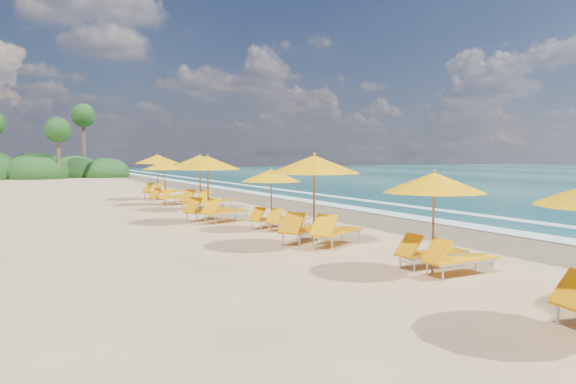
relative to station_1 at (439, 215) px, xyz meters
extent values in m
plane|color=tan|center=(0.93, 9.00, -1.28)|extent=(160.00, 160.00, 0.00)
cube|color=olive|center=(4.93, 9.00, -1.28)|extent=(4.00, 160.00, 0.01)
cube|color=white|center=(6.43, 9.00, -1.25)|extent=(1.20, 160.00, 0.01)
cube|color=white|center=(9.43, 9.00, -1.26)|extent=(0.80, 160.00, 0.01)
cylinder|color=olive|center=(-0.18, 0.00, -0.19)|extent=(0.05, 0.05, 2.19)
cone|color=#FEA905|center=(-0.18, 0.00, 0.72)|extent=(2.28, 2.28, 0.44)
sphere|color=olive|center=(-0.18, 0.00, 0.97)|extent=(0.08, 0.08, 0.08)
cylinder|color=olive|center=(-0.73, 4.23, -0.01)|extent=(0.06, 0.06, 2.54)
cone|color=#FEA905|center=(-0.73, 4.23, 1.05)|extent=(3.57, 3.57, 0.51)
sphere|color=olive|center=(-0.73, 4.23, 1.33)|extent=(0.09, 0.09, 0.09)
cylinder|color=olive|center=(-0.30, 7.86, -0.26)|extent=(0.05, 0.05, 2.05)
cone|color=#FEA905|center=(-0.30, 7.86, 0.60)|extent=(2.72, 2.72, 0.41)
sphere|color=olive|center=(-0.30, 7.86, 0.82)|extent=(0.07, 0.07, 0.07)
cylinder|color=olive|center=(-1.53, 10.84, -0.04)|extent=(0.06, 0.06, 2.48)
cone|color=#FEA905|center=(-1.53, 10.84, 0.99)|extent=(3.40, 3.40, 0.50)
sphere|color=olive|center=(-1.53, 10.84, 1.27)|extent=(0.09, 0.09, 0.09)
cylinder|color=olive|center=(-0.29, 15.44, -0.02)|extent=(0.06, 0.06, 2.52)
cone|color=#FEA905|center=(-0.29, 15.44, 1.02)|extent=(3.49, 3.49, 0.51)
sphere|color=olive|center=(-0.29, 15.44, 1.30)|extent=(0.09, 0.09, 0.09)
cylinder|color=olive|center=(-1.05, 18.74, -0.17)|extent=(0.06, 0.06, 2.22)
cone|color=#FEA905|center=(-1.05, 18.74, 0.75)|extent=(2.94, 2.94, 0.45)
sphere|color=olive|center=(-1.05, 18.74, 1.00)|extent=(0.08, 0.08, 0.08)
cylinder|color=olive|center=(-0.54, 22.26, -0.03)|extent=(0.06, 0.06, 2.51)
cone|color=#FEA905|center=(-0.54, 22.26, 1.02)|extent=(3.15, 3.15, 0.50)
sphere|color=olive|center=(-0.54, 22.26, 1.30)|extent=(0.09, 0.09, 0.09)
ellipsoid|color=#163D14|center=(-5.07, 54.00, -0.66)|extent=(6.40, 6.40, 4.16)
ellipsoid|color=#163D14|center=(-1.07, 56.00, -0.74)|extent=(5.60, 5.60, 3.64)
ellipsoid|color=#163D14|center=(1.93, 54.00, -0.79)|extent=(5.00, 5.00, 3.25)
cylinder|color=brown|center=(-3.07, 52.00, 1.22)|extent=(0.36, 0.36, 5.00)
sphere|color=#163D14|center=(-3.07, 52.00, 3.72)|extent=(2.60, 2.60, 2.60)
cylinder|color=brown|center=(-0.07, 56.00, 2.12)|extent=(0.36, 0.36, 6.80)
sphere|color=#163D14|center=(-0.07, 56.00, 5.52)|extent=(2.60, 2.60, 2.60)
camera|label=1|loc=(-8.57, -9.24, 1.36)|focal=34.70mm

